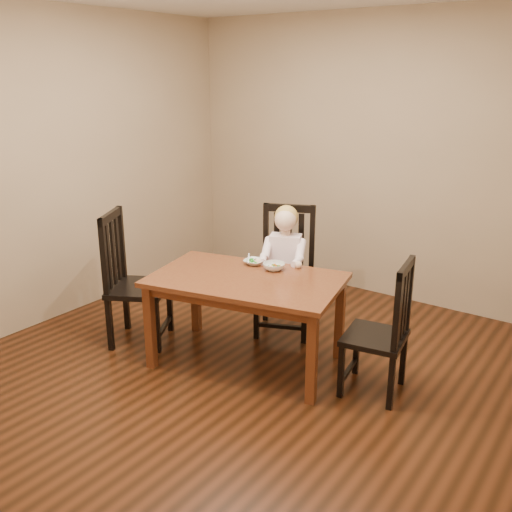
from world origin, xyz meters
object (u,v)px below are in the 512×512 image
Objects in this scene: bowl_peas at (254,262)px; bowl_veg at (274,267)px; chair_right at (382,331)px; chair_child at (286,273)px; chair_left at (132,281)px; toddler at (285,258)px; dining_table at (246,288)px.

bowl_veg reaches higher than bowl_peas.
bowl_veg is (-0.94, 0.07, 0.26)m from chair_right.
chair_left is (-0.90, -0.91, 0.01)m from chair_child.
bowl_veg is at bearing 85.37° from chair_left.
chair_child is 1.11× the size of chair_right.
chair_child reaches higher than bowl_veg.
toddler is at bearing 80.53° from bowl_peas.
bowl_peas is at bearing 114.61° from dining_table.
bowl_peas reaches higher than dining_table.
chair_right is at bearing -4.46° from bowl_peas.
chair_right is at bearing 134.49° from toddler.
dining_table is at bearing -65.39° from bowl_peas.
toddler is (0.93, 0.86, 0.14)m from chair_left.
chair_child reaches higher than bowl_peas.
bowl_veg is (1.06, 0.49, 0.20)m from chair_left.
bowl_veg is (0.20, -0.02, 0.01)m from bowl_peas.
dining_table is at bearing -105.50° from bowl_veg.
chair_right is at bearing 132.67° from chair_child.
chair_right is 5.72× the size of bowl_veg.
chair_left reaches higher than toddler.
chair_right is (2.01, 0.42, -0.06)m from chair_left.
chair_right reaches higher than dining_table.
chair_left is at bearing -149.63° from bowl_peas.
chair_child is 0.46m from bowl_peas.
dining_table is 9.88× the size of bowl_peas.
chair_right is 1.19m from toddler.
bowl_peas is 0.20m from bowl_veg.
chair_child is at bearing -90.00° from toddler.
chair_child is 0.16m from toddler.
toddler is 0.37m from bowl_peas.
chair_right reaches higher than toddler.
bowl_peas is (-0.06, -0.36, 0.05)m from toddler.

